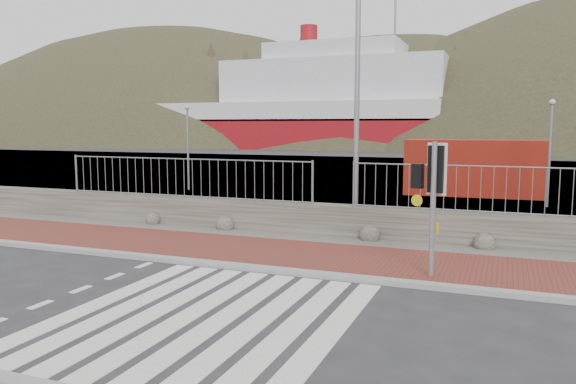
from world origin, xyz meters
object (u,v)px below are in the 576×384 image
at_px(ferry, 291,110).
at_px(streetlight, 362,64).
at_px(shipping_container, 474,167).
at_px(traffic_signal_far, 432,181).

relative_size(ferry, streetlight, 5.79).
distance_m(ferry, shipping_container, 56.43).
height_order(ferry, streetlight, ferry).
bearing_deg(shipping_container, traffic_signal_far, -91.87).
relative_size(traffic_signal_far, shipping_container, 0.47).
xyz_separation_m(ferry, shipping_container, (27.76, -48.96, -4.11)).
bearing_deg(streetlight, ferry, 129.11).
distance_m(traffic_signal_far, streetlight, 5.82).
bearing_deg(ferry, traffic_signal_far, -66.62).
distance_m(ferry, streetlight, 64.93).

